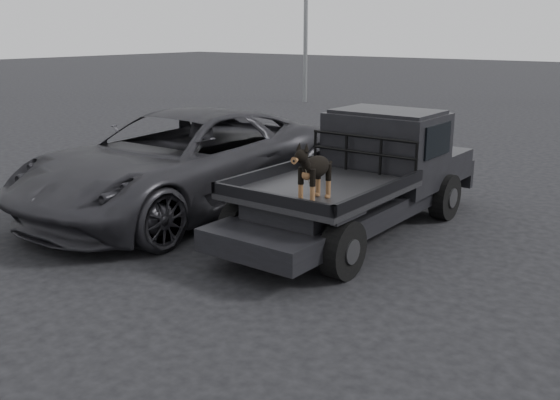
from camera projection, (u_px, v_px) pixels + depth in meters
The scene contains 6 objects.
ground at pixel (299, 292), 7.48m from camera, with size 120.00×120.00×0.00m, color black.
flatbed_ute at pixel (355, 203), 9.57m from camera, with size 2.00×5.40×0.92m, color black, non-canonical shape.
ute_cab at pixel (387, 137), 10.06m from camera, with size 1.72×1.30×0.88m, color black, non-canonical shape.
headache_rack at pixel (363, 154), 9.52m from camera, with size 1.80×0.08×0.55m, color black, non-canonical shape.
dog at pixel (315, 172), 7.93m from camera, with size 0.32×0.60×0.74m, color black, non-canonical shape.
parked_suv at pixel (181, 162), 10.67m from camera, with size 2.83×6.13×1.70m, color #2D2C31.
Camera 1 is at (3.99, -5.66, 3.04)m, focal length 40.00 mm.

